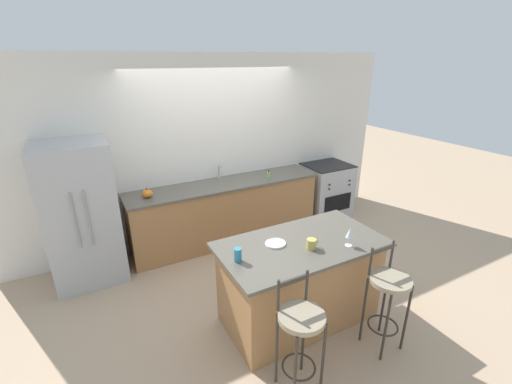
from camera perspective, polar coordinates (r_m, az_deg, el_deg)
ground_plane at (r=5.11m, az=-3.21°, el=-9.45°), size 18.00×18.00×0.00m
wall_back at (r=5.18m, az=-6.78°, el=7.07°), size 6.00×0.07×2.70m
back_counter at (r=5.20m, az=-5.06°, el=-3.18°), size 2.86×0.67×0.93m
sink_faucet at (r=5.15m, az=-6.15°, el=3.70°), size 0.02×0.13×0.22m
kitchen_island at (r=3.70m, az=7.29°, el=-14.52°), size 1.66×0.91×0.92m
refrigerator at (r=4.63m, az=-27.08°, el=-3.26°), size 0.80×0.77×1.75m
oven_range at (r=6.09m, az=11.53°, el=0.29°), size 0.76×0.67×0.93m
bar_stool_near at (r=2.94m, az=7.40°, el=-21.80°), size 0.37×0.37×1.06m
bar_stool_far at (r=3.50m, az=21.12°, el=-15.25°), size 0.37×0.37×1.06m
dinner_plate at (r=3.41m, az=3.29°, el=-8.53°), size 0.21×0.21×0.02m
wine_glass at (r=3.44m, az=15.37°, el=-6.61°), size 0.07×0.07×0.20m
coffee_mug at (r=3.35m, az=9.24°, el=-8.53°), size 0.13×0.09×0.10m
tumbler_cup at (r=3.12m, az=-3.06°, el=-10.41°), size 0.07×0.07×0.13m
pumpkin_decoration at (r=4.67m, az=-17.67°, el=-0.24°), size 0.14×0.14×0.13m
soap_bottle at (r=5.13m, az=2.09°, el=2.78°), size 0.05×0.05×0.14m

